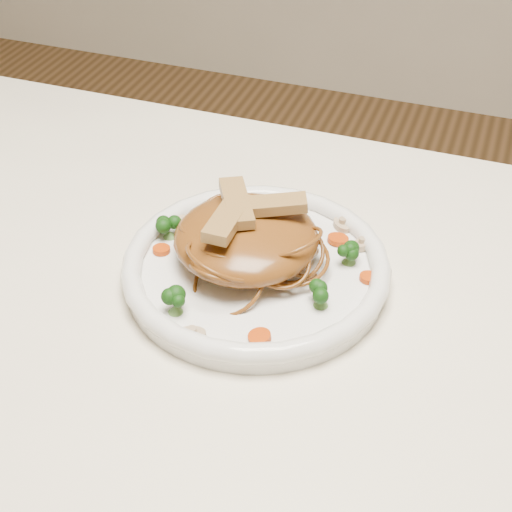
% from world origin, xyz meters
% --- Properties ---
extents(table, '(1.20, 0.80, 0.75)m').
position_xyz_m(table, '(0.00, 0.00, 0.65)').
color(table, white).
rests_on(table, ground).
extents(plate, '(0.32, 0.32, 0.02)m').
position_xyz_m(plate, '(-0.07, 0.09, 0.76)').
color(plate, white).
rests_on(plate, table).
extents(noodle_mound, '(0.19, 0.19, 0.05)m').
position_xyz_m(noodle_mound, '(-0.09, 0.10, 0.79)').
color(noodle_mound, brown).
rests_on(noodle_mound, plate).
extents(chicken_a, '(0.08, 0.05, 0.01)m').
position_xyz_m(chicken_a, '(-0.07, 0.12, 0.82)').
color(chicken_a, '#A3834D').
rests_on(chicken_a, noodle_mound).
extents(chicken_b, '(0.06, 0.08, 0.01)m').
position_xyz_m(chicken_b, '(-0.10, 0.12, 0.82)').
color(chicken_b, '#A3834D').
rests_on(chicken_b, noodle_mound).
extents(chicken_c, '(0.03, 0.08, 0.01)m').
position_xyz_m(chicken_c, '(-0.10, 0.09, 0.82)').
color(chicken_c, '#A3834D').
rests_on(chicken_c, noodle_mound).
extents(broccoli_0, '(0.03, 0.03, 0.03)m').
position_xyz_m(broccoli_0, '(0.01, 0.13, 0.78)').
color(broccoli_0, '#0F410D').
rests_on(broccoli_0, plate).
extents(broccoli_1, '(0.03, 0.03, 0.03)m').
position_xyz_m(broccoli_1, '(-0.17, 0.11, 0.78)').
color(broccoli_1, '#0F410D').
rests_on(broccoli_1, plate).
extents(broccoli_2, '(0.03, 0.03, 0.03)m').
position_xyz_m(broccoli_2, '(-0.12, 0.01, 0.78)').
color(broccoli_2, '#0F410D').
rests_on(broccoli_2, plate).
extents(broccoli_3, '(0.03, 0.03, 0.03)m').
position_xyz_m(broccoli_3, '(0.00, 0.06, 0.78)').
color(broccoli_3, '#0F410D').
rests_on(broccoli_3, plate).
extents(carrot_0, '(0.03, 0.03, 0.00)m').
position_xyz_m(carrot_0, '(-0.01, 0.16, 0.77)').
color(carrot_0, '#B23C06').
rests_on(carrot_0, plate).
extents(carrot_1, '(0.02, 0.02, 0.00)m').
position_xyz_m(carrot_1, '(-0.17, 0.09, 0.77)').
color(carrot_1, '#B23C06').
rests_on(carrot_1, plate).
extents(carrot_2, '(0.02, 0.02, 0.00)m').
position_xyz_m(carrot_2, '(0.04, 0.11, 0.77)').
color(carrot_2, '#B23C06').
rests_on(carrot_2, plate).
extents(carrot_3, '(0.03, 0.03, 0.00)m').
position_xyz_m(carrot_3, '(-0.11, 0.20, 0.77)').
color(carrot_3, '#B23C06').
rests_on(carrot_3, plate).
extents(carrot_4, '(0.03, 0.03, 0.00)m').
position_xyz_m(carrot_4, '(-0.04, 0.00, 0.77)').
color(carrot_4, '#B23C06').
rests_on(carrot_4, plate).
extents(mushroom_0, '(0.03, 0.03, 0.01)m').
position_xyz_m(mushroom_0, '(-0.09, -0.02, 0.77)').
color(mushroom_0, '#C5B493').
rests_on(mushroom_0, plate).
extents(mushroom_1, '(0.03, 0.03, 0.01)m').
position_xyz_m(mushroom_1, '(0.02, 0.16, 0.77)').
color(mushroom_1, '#C5B493').
rests_on(mushroom_1, plate).
extents(mushroom_2, '(0.03, 0.03, 0.01)m').
position_xyz_m(mushroom_2, '(-0.16, 0.13, 0.77)').
color(mushroom_2, '#C5B493').
rests_on(mushroom_2, plate).
extents(mushroom_3, '(0.03, 0.03, 0.01)m').
position_xyz_m(mushroom_3, '(-0.01, 0.19, 0.77)').
color(mushroom_3, '#C5B493').
rests_on(mushroom_3, plate).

